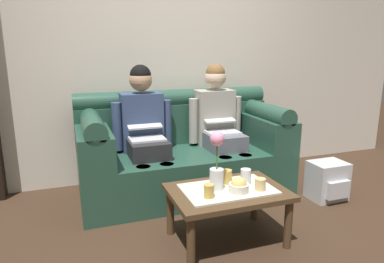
{
  "coord_description": "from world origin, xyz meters",
  "views": [
    {
      "loc": [
        -1.01,
        -1.89,
        1.36
      ],
      "look_at": [
        -0.05,
        0.77,
        0.68
      ],
      "focal_mm": 32.49,
      "sensor_mm": 36.0,
      "label": 1
    }
  ],
  "objects_px": {
    "coffee_table": "(228,197)",
    "backpack_right": "(328,181)",
    "couch": "(183,153)",
    "snack_bowl": "(239,186)",
    "person_right": "(218,122)",
    "flower_vase": "(217,162)",
    "cup_near_left": "(209,191)",
    "cup_near_right": "(260,184)",
    "person_left": "(144,127)",
    "cup_far_left": "(227,177)",
    "cup_far_center": "(246,176)"
  },
  "relations": [
    {
      "from": "cup_far_center",
      "to": "cup_far_left",
      "type": "height_order",
      "value": "cup_far_center"
    },
    {
      "from": "cup_near_right",
      "to": "couch",
      "type": "bearing_deg",
      "value": 100.26
    },
    {
      "from": "cup_near_left",
      "to": "person_right",
      "type": "bearing_deg",
      "value": 63.21
    },
    {
      "from": "cup_near_right",
      "to": "backpack_right",
      "type": "relative_size",
      "value": 0.23
    },
    {
      "from": "cup_near_left",
      "to": "backpack_right",
      "type": "bearing_deg",
      "value": 17.8
    },
    {
      "from": "coffee_table",
      "to": "cup_far_center",
      "type": "height_order",
      "value": "cup_far_center"
    },
    {
      "from": "cup_far_left",
      "to": "backpack_right",
      "type": "xyz_separation_m",
      "value": [
        1.15,
        0.25,
        -0.28
      ]
    },
    {
      "from": "person_left",
      "to": "coffee_table",
      "type": "distance_m",
      "value": 1.11
    },
    {
      "from": "cup_far_left",
      "to": "person_right",
      "type": "bearing_deg",
      "value": 69.75
    },
    {
      "from": "coffee_table",
      "to": "cup_far_left",
      "type": "xyz_separation_m",
      "value": [
        0.03,
        0.09,
        0.11
      ]
    },
    {
      "from": "couch",
      "to": "cup_near_right",
      "type": "xyz_separation_m",
      "value": [
        0.2,
        -1.1,
        0.07
      ]
    },
    {
      "from": "couch",
      "to": "cup_near_right",
      "type": "bearing_deg",
      "value": -79.74
    },
    {
      "from": "cup_far_left",
      "to": "snack_bowl",
      "type": "bearing_deg",
      "value": -87.15
    },
    {
      "from": "couch",
      "to": "cup_far_center",
      "type": "xyz_separation_m",
      "value": [
        0.16,
        -0.97,
        0.08
      ]
    },
    {
      "from": "person_left",
      "to": "flower_vase",
      "type": "relative_size",
      "value": 2.95
    },
    {
      "from": "snack_bowl",
      "to": "person_left",
      "type": "bearing_deg",
      "value": 110.89
    },
    {
      "from": "coffee_table",
      "to": "cup_near_right",
      "type": "distance_m",
      "value": 0.25
    },
    {
      "from": "person_right",
      "to": "cup_near_left",
      "type": "bearing_deg",
      "value": -116.79
    },
    {
      "from": "cup_far_center",
      "to": "coffee_table",
      "type": "bearing_deg",
      "value": -167.93
    },
    {
      "from": "backpack_right",
      "to": "person_right",
      "type": "bearing_deg",
      "value": 141.13
    },
    {
      "from": "cup_near_right",
      "to": "backpack_right",
      "type": "distance_m",
      "value": 1.12
    },
    {
      "from": "flower_vase",
      "to": "cup_near_left",
      "type": "distance_m",
      "value": 0.21
    },
    {
      "from": "coffee_table",
      "to": "backpack_right",
      "type": "distance_m",
      "value": 1.25
    },
    {
      "from": "cup_far_left",
      "to": "backpack_right",
      "type": "height_order",
      "value": "cup_far_left"
    },
    {
      "from": "flower_vase",
      "to": "cup_far_left",
      "type": "height_order",
      "value": "flower_vase"
    },
    {
      "from": "person_right",
      "to": "backpack_right",
      "type": "xyz_separation_m",
      "value": [
        0.82,
        -0.66,
        -0.49
      ]
    },
    {
      "from": "coffee_table",
      "to": "cup_far_center",
      "type": "bearing_deg",
      "value": 12.07
    },
    {
      "from": "snack_bowl",
      "to": "cup_near_right",
      "type": "xyz_separation_m",
      "value": [
        0.16,
        -0.02,
        0.0
      ]
    },
    {
      "from": "person_right",
      "to": "coffee_table",
      "type": "xyz_separation_m",
      "value": [
        -0.37,
        -1.0,
        -0.32
      ]
    },
    {
      "from": "couch",
      "to": "person_right",
      "type": "xyz_separation_m",
      "value": [
        0.37,
        -0.0,
        0.28
      ]
    },
    {
      "from": "flower_vase",
      "to": "cup_near_left",
      "type": "relative_size",
      "value": 4.62
    },
    {
      "from": "snack_bowl",
      "to": "cup_far_left",
      "type": "relative_size",
      "value": 1.36
    },
    {
      "from": "person_right",
      "to": "person_left",
      "type": "bearing_deg",
      "value": 180.0
    },
    {
      "from": "couch",
      "to": "snack_bowl",
      "type": "relative_size",
      "value": 14.18
    },
    {
      "from": "person_right",
      "to": "flower_vase",
      "type": "xyz_separation_m",
      "value": [
        -0.45,
        -0.99,
        -0.06
      ]
    },
    {
      "from": "flower_vase",
      "to": "backpack_right",
      "type": "relative_size",
      "value": 1.18
    },
    {
      "from": "person_left",
      "to": "backpack_right",
      "type": "height_order",
      "value": "person_left"
    },
    {
      "from": "coffee_table",
      "to": "backpack_right",
      "type": "relative_size",
      "value": 2.32
    },
    {
      "from": "couch",
      "to": "coffee_table",
      "type": "height_order",
      "value": "couch"
    },
    {
      "from": "cup_near_right",
      "to": "person_right",
      "type": "bearing_deg",
      "value": 81.18
    },
    {
      "from": "cup_near_right",
      "to": "cup_far_left",
      "type": "distance_m",
      "value": 0.25
    },
    {
      "from": "coffee_table",
      "to": "cup_near_left",
      "type": "height_order",
      "value": "cup_near_left"
    },
    {
      "from": "snack_bowl",
      "to": "backpack_right",
      "type": "relative_size",
      "value": 0.39
    },
    {
      "from": "flower_vase",
      "to": "cup_far_center",
      "type": "relative_size",
      "value": 3.74
    },
    {
      "from": "flower_vase",
      "to": "snack_bowl",
      "type": "bearing_deg",
      "value": -36.47
    },
    {
      "from": "person_left",
      "to": "flower_vase",
      "type": "xyz_separation_m",
      "value": [
        0.29,
        -0.99,
        -0.06
      ]
    },
    {
      "from": "cup_near_right",
      "to": "backpack_right",
      "type": "xyz_separation_m",
      "value": [
        0.99,
        0.44,
        -0.27
      ]
    },
    {
      "from": "person_left",
      "to": "cup_far_center",
      "type": "height_order",
      "value": "person_left"
    },
    {
      "from": "flower_vase",
      "to": "cup_far_left",
      "type": "xyz_separation_m",
      "value": [
        0.12,
        0.08,
        -0.15
      ]
    },
    {
      "from": "snack_bowl",
      "to": "cup_near_left",
      "type": "height_order",
      "value": "snack_bowl"
    }
  ]
}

